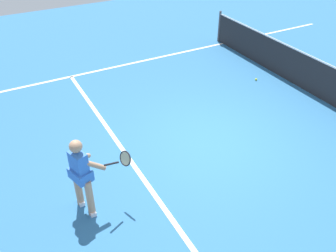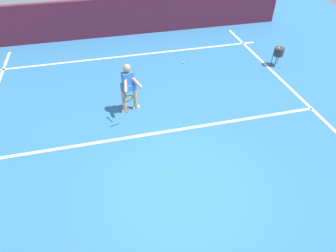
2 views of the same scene
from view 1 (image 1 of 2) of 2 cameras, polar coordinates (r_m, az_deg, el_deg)
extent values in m
plane|color=teal|center=(8.44, 6.76, -2.59)|extent=(24.24, 24.24, 0.00)
cube|color=white|center=(7.71, -5.06, -6.60)|extent=(9.67, 0.10, 0.01)
cube|color=white|center=(12.12, -6.27, 9.63)|extent=(0.10, 16.65, 0.01)
cylinder|color=#4C4C51|center=(13.88, 8.06, 15.22)|extent=(0.08, 0.08, 1.11)
cube|color=#232326|center=(10.55, 24.27, 5.67)|extent=(10.19, 0.02, 0.99)
cylinder|color=tan|center=(6.88, -13.87, -9.41)|extent=(0.13, 0.13, 0.78)
cylinder|color=tan|center=(6.65, -12.13, -10.99)|extent=(0.13, 0.13, 0.78)
cube|color=white|center=(7.12, -13.48, -11.45)|extent=(0.20, 0.10, 0.08)
cube|color=white|center=(6.90, -11.77, -13.04)|extent=(0.20, 0.10, 0.08)
cube|color=#3875D6|center=(6.34, -13.77, -5.99)|extent=(0.36, 0.29, 0.52)
cube|color=#3875D6|center=(6.46, -13.53, -7.34)|extent=(0.46, 0.39, 0.20)
sphere|color=tan|center=(6.09, -14.28, -3.11)|extent=(0.22, 0.22, 0.22)
cylinder|color=tan|center=(6.48, -13.44, -4.64)|extent=(0.39, 0.41, 0.37)
cylinder|color=tan|center=(6.28, -11.90, -5.88)|extent=(0.15, 0.49, 0.37)
cylinder|color=black|center=(6.29, -8.85, -5.87)|extent=(0.12, 0.29, 0.14)
torus|color=black|center=(6.46, -6.71, -5.08)|extent=(0.31, 0.20, 0.28)
cylinder|color=beige|center=(6.46, -6.71, -5.08)|extent=(0.26, 0.16, 0.23)
sphere|color=#D1E533|center=(11.32, 13.65, 7.12)|extent=(0.07, 0.07, 0.07)
camera|label=2|loc=(9.36, 41.57, 29.74)|focal=32.09mm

